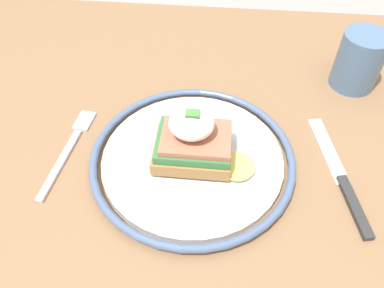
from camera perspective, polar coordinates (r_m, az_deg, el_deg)
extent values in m
cube|color=#846042|center=(0.48, 3.18, -6.11)|extent=(0.96, 0.84, 0.03)
cylinder|color=#846042|center=(1.08, -19.32, 0.10)|extent=(0.06, 0.06, 0.71)
cylinder|color=#846042|center=(1.08, 26.47, -3.17)|extent=(0.06, 0.06, 0.71)
cylinder|color=silver|center=(0.48, 0.00, -2.38)|extent=(0.23, 0.23, 0.01)
torus|color=slate|center=(0.47, 0.00, -2.00)|extent=(0.26, 0.26, 0.01)
cube|color=#9E703D|center=(0.46, 0.00, -0.91)|extent=(0.09, 0.07, 0.02)
cube|color=#38703D|center=(0.45, 0.18, 0.36)|extent=(0.09, 0.07, 0.01)
cube|color=#AD664C|center=(0.44, 0.56, 0.98)|extent=(0.08, 0.06, 0.01)
ellipsoid|color=white|center=(0.43, -0.16, 3.16)|extent=(0.05, 0.05, 0.03)
cylinder|color=#EAD166|center=(0.46, 6.76, -3.36)|extent=(0.04, 0.04, 0.00)
cube|color=#47843D|center=(0.42, 0.00, 4.70)|extent=(0.02, 0.01, 0.00)
cube|color=silver|center=(0.51, -19.40, -2.56)|extent=(0.02, 0.12, 0.00)
cube|color=silver|center=(0.55, -16.13, 3.40)|extent=(0.03, 0.04, 0.00)
cube|color=#2D2D2D|center=(0.48, 23.43, -8.68)|extent=(0.03, 0.09, 0.01)
cube|color=silver|center=(0.52, 19.90, -0.80)|extent=(0.04, 0.11, 0.00)
cylinder|color=slate|center=(0.62, 24.05, 11.51)|extent=(0.07, 0.07, 0.09)
cylinder|color=gold|center=(0.60, 25.26, 14.51)|extent=(0.06, 0.06, 0.00)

